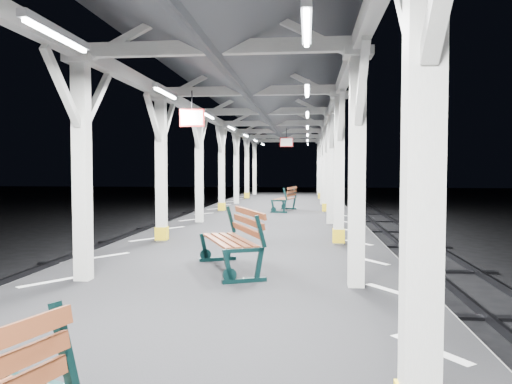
# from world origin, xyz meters

# --- Properties ---
(ground) EXTENTS (120.00, 120.00, 0.00)m
(ground) POSITION_xyz_m (0.00, 0.00, 0.00)
(ground) COLOR black
(ground) RESTS_ON ground
(platform) EXTENTS (6.00, 50.00, 1.00)m
(platform) POSITION_xyz_m (0.00, 0.00, 0.50)
(platform) COLOR black
(platform) RESTS_ON ground
(hazard_stripes_left) EXTENTS (1.00, 48.00, 0.01)m
(hazard_stripes_left) POSITION_xyz_m (-2.45, 0.00, 1.00)
(hazard_stripes_left) COLOR silver
(hazard_stripes_left) RESTS_ON platform
(hazard_stripes_right) EXTENTS (1.00, 48.00, 0.01)m
(hazard_stripes_right) POSITION_xyz_m (2.45, 0.00, 1.00)
(hazard_stripes_right) COLOR silver
(hazard_stripes_right) RESTS_ON platform
(canopy) EXTENTS (5.40, 49.00, 4.65)m
(canopy) POSITION_xyz_m (0.00, -0.02, 4.56)
(canopy) COLOR silver
(canopy) RESTS_ON platform
(bench_mid) EXTENTS (1.33, 1.96, 1.00)m
(bench_mid) POSITION_xyz_m (0.16, -1.07, 1.53)
(bench_mid) COLOR black
(bench_mid) RESTS_ON platform
(bench_far) EXTENTS (0.96, 1.85, 0.96)m
(bench_far) POSITION_xyz_m (0.51, 10.25, 1.51)
(bench_far) COLOR black
(bench_far) RESTS_ON platform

